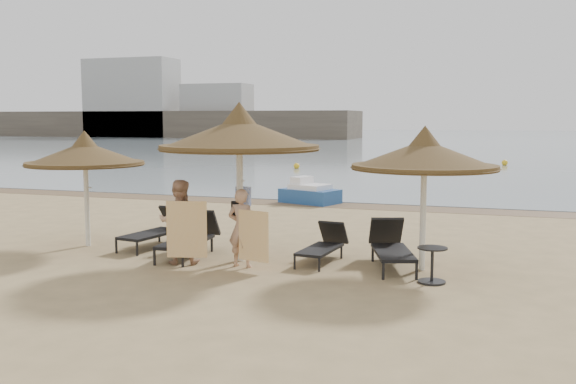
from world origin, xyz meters
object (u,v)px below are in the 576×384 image
lounger_far_left (158,229)px  lounger_near_right (324,245)px  side_table (432,266)px  person_right (242,222)px  lounger_far_right (391,246)px  palapa_right (424,155)px  palapa_left (85,154)px  pedal_boat (309,193)px  person_left (179,215)px  palapa_center (239,135)px  lounger_near_left (191,236)px

lounger_far_left → lounger_near_right: size_ratio=1.15×
side_table → person_right: bearing=178.7°
lounger_near_right → lounger_far_right: 1.41m
palapa_right → lounger_far_left: bearing=175.8°
palapa_left → pedal_boat: (2.76, 8.93, -1.80)m
lounger_near_right → pedal_boat: pedal_boat is taller
side_table → pedal_boat: bearing=117.9°
palapa_right → person_left: size_ratio=1.42×
palapa_right → person_right: (-3.46, -0.87, -1.34)m
palapa_center → pedal_boat: 9.62m
person_right → palapa_center: bearing=-63.0°
lounger_near_right → lounger_far_right: lounger_far_right is taller
palapa_right → lounger_near_right: (-2.04, 0.17, -1.91)m
lounger_near_left → person_left: bearing=-82.6°
pedal_boat → lounger_far_left: bearing=-78.2°
palapa_left → palapa_right: bearing=0.3°
palapa_right → palapa_left: bearing=-179.7°
person_left → pedal_boat: person_left is taller
lounger_far_right → side_table: (0.92, -1.08, -0.10)m
person_left → person_right: 1.34m
palapa_center → palapa_right: bearing=5.8°
palapa_left → lounger_near_right: bearing=2.1°
palapa_left → lounger_near_left: bearing=-3.1°
side_table → palapa_right: bearing=106.9°
palapa_left → pedal_boat: bearing=72.9°
lounger_near_left → person_right: bearing=-28.0°
palapa_right → side_table: 2.19m
palapa_left → side_table: 8.24m
palapa_left → side_table: size_ratio=4.15×
lounger_near_right → person_right: person_right is taller
palapa_left → person_right: size_ratio=1.48×
lounger_near_right → lounger_far_right: size_ratio=0.83×
lounger_far_left → pedal_boat: pedal_boat is taller
lounger_near_left → palapa_center: bearing=-11.9°
palapa_right → lounger_near_left: palapa_right is taller
palapa_right → lounger_far_right: (-0.64, 0.13, -1.85)m
lounger_near_right → side_table: 2.58m
palapa_right → person_left: 5.05m
palapa_right → person_left: palapa_right is taller
palapa_center → lounger_near_left: size_ratio=1.58×
person_left → lounger_near_left: bearing=-96.9°
palapa_left → lounger_near_right: (5.65, 0.20, -1.80)m
lounger_near_left → pedal_boat: lounger_near_left is taller
lounger_far_left → lounger_near_right: 4.10m
person_left → person_right: (1.33, 0.11, -0.09)m
lounger_near_right → palapa_right: bearing=1.2°
pedal_boat → side_table: bearing=-42.2°
side_table → lounger_near_left: bearing=171.7°
lounger_far_left → person_right: bearing=-17.0°
palapa_right → lounger_far_left: 6.42m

